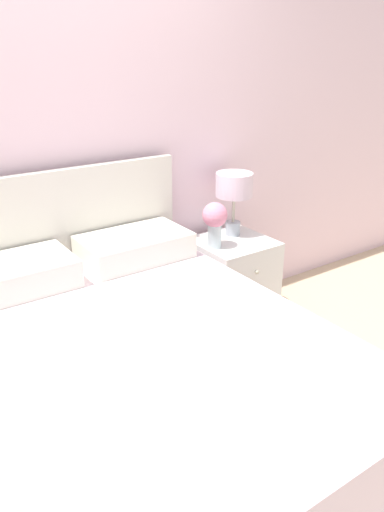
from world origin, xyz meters
TOP-DOWN VIEW (x-y plane):
  - ground_plane at (0.00, 0.00)m, footprint 12.00×12.00m
  - wall_back at (0.00, 0.07)m, footprint 8.00×0.06m
  - bed at (0.00, -0.92)m, footprint 1.43×1.97m
  - nightstand at (1.04, -0.25)m, footprint 0.47×0.48m
  - table_lamp at (1.11, -0.16)m, footprint 0.24×0.24m
  - flower_vase at (0.88, -0.27)m, footprint 0.15×0.15m

SIDE VIEW (x-z plane):
  - ground_plane at x=0.00m, z-range 0.00..0.00m
  - nightstand at x=1.04m, z-range 0.00..0.60m
  - bed at x=0.00m, z-range -0.23..0.92m
  - flower_vase at x=0.88m, z-range 0.63..0.92m
  - table_lamp at x=1.11m, z-range 0.70..1.11m
  - wall_back at x=0.00m, z-range 0.00..2.60m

